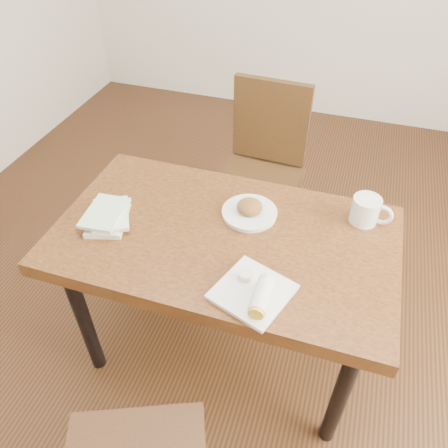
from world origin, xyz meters
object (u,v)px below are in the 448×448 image
(plate_scone, at_px, (250,211))
(plate_burrito, at_px, (255,293))
(table, at_px, (224,251))
(chair_far, at_px, (262,162))
(book_stack, at_px, (108,216))
(coffee_mug, at_px, (367,210))

(plate_scone, xyz_separation_m, plate_burrito, (0.12, -0.38, 0.00))
(table, relative_size, plate_burrito, 4.48)
(table, height_order, chair_far, chair_far)
(chair_far, relative_size, book_stack, 4.03)
(coffee_mug, xyz_separation_m, plate_burrito, (-0.30, -0.48, -0.03))
(table, distance_m, book_stack, 0.46)
(coffee_mug, bearing_deg, plate_burrito, -121.83)
(plate_scone, distance_m, book_stack, 0.54)
(plate_burrito, xyz_separation_m, book_stack, (-0.62, 0.18, 0.00))
(chair_far, distance_m, coffee_mug, 0.81)
(chair_far, height_order, plate_scone, chair_far)
(chair_far, distance_m, book_stack, 0.98)
(plate_burrito, distance_m, book_stack, 0.65)
(table, distance_m, coffee_mug, 0.56)
(plate_burrito, bearing_deg, table, 126.53)
(chair_far, relative_size, plate_scone, 4.46)
(plate_burrito, height_order, book_stack, plate_burrito)
(chair_far, xyz_separation_m, plate_scone, (0.10, -0.66, 0.22))
(table, xyz_separation_m, plate_burrito, (0.18, -0.25, 0.11))
(table, height_order, coffee_mug, coffee_mug)
(table, bearing_deg, book_stack, -171.17)
(plate_scone, relative_size, plate_burrito, 0.76)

